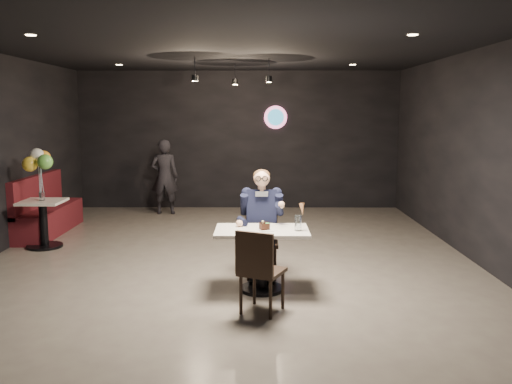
{
  "coord_description": "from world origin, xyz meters",
  "views": [
    {
      "loc": [
        0.43,
        -7.42,
        2.13
      ],
      "look_at": [
        0.4,
        -0.57,
        1.1
      ],
      "focal_mm": 38.0,
      "sensor_mm": 36.0,
      "label": 1
    }
  ],
  "objects_px": {
    "passerby": "(165,177)",
    "main_table": "(262,260)",
    "sundae_glass": "(298,223)",
    "booth_bench": "(49,204)",
    "seated_man": "(262,222)",
    "balloon_vase": "(42,196)",
    "side_table": "(44,223)",
    "chair_far": "(262,242)",
    "chair_near": "(262,270)"
  },
  "relations": [
    {
      "from": "booth_bench",
      "to": "passerby",
      "type": "distance_m",
      "value": 2.54
    },
    {
      "from": "seated_man",
      "to": "balloon_vase",
      "type": "distance_m",
      "value": 3.74
    },
    {
      "from": "chair_near",
      "to": "passerby",
      "type": "xyz_separation_m",
      "value": [
        -1.99,
        5.59,
        0.32
      ]
    },
    {
      "from": "chair_far",
      "to": "booth_bench",
      "type": "bearing_deg",
      "value": 145.93
    },
    {
      "from": "main_table",
      "to": "balloon_vase",
      "type": "xyz_separation_m",
      "value": [
        -3.42,
        2.06,
        0.44
      ]
    },
    {
      "from": "sundae_glass",
      "to": "balloon_vase",
      "type": "relative_size",
      "value": 1.32
    },
    {
      "from": "main_table",
      "to": "seated_man",
      "type": "relative_size",
      "value": 0.76
    },
    {
      "from": "side_table",
      "to": "chair_near",
      "type": "bearing_deg",
      "value": -38.85
    },
    {
      "from": "sundae_glass",
      "to": "balloon_vase",
      "type": "height_order",
      "value": "sundae_glass"
    },
    {
      "from": "chair_near",
      "to": "passerby",
      "type": "bearing_deg",
      "value": 133.98
    },
    {
      "from": "balloon_vase",
      "to": "chair_far",
      "type": "bearing_deg",
      "value": -23.9
    },
    {
      "from": "chair_far",
      "to": "sundae_glass",
      "type": "xyz_separation_m",
      "value": [
        0.42,
        -0.62,
        0.38
      ]
    },
    {
      "from": "main_table",
      "to": "chair_far",
      "type": "bearing_deg",
      "value": 90.0
    },
    {
      "from": "sundae_glass",
      "to": "booth_bench",
      "type": "xyz_separation_m",
      "value": [
        -4.14,
        3.14,
        -0.33
      ]
    },
    {
      "from": "balloon_vase",
      "to": "passerby",
      "type": "xyz_separation_m",
      "value": [
        1.43,
        2.84,
        -0.04
      ]
    },
    {
      "from": "booth_bench",
      "to": "balloon_vase",
      "type": "xyz_separation_m",
      "value": [
        0.3,
        -1.0,
        0.3
      ]
    },
    {
      "from": "booth_bench",
      "to": "chair_far",
      "type": "bearing_deg",
      "value": -34.07
    },
    {
      "from": "chair_far",
      "to": "passerby",
      "type": "xyz_separation_m",
      "value": [
        -1.99,
        4.35,
        0.32
      ]
    },
    {
      "from": "chair_far",
      "to": "booth_bench",
      "type": "distance_m",
      "value": 4.49
    },
    {
      "from": "side_table",
      "to": "passerby",
      "type": "xyz_separation_m",
      "value": [
        1.43,
        2.84,
        0.39
      ]
    },
    {
      "from": "sundae_glass",
      "to": "passerby",
      "type": "relative_size",
      "value": 0.12
    },
    {
      "from": "seated_man",
      "to": "sundae_glass",
      "type": "relative_size",
      "value": 8.01
    },
    {
      "from": "main_table",
      "to": "seated_man",
      "type": "height_order",
      "value": "seated_man"
    },
    {
      "from": "sundae_glass",
      "to": "seated_man",
      "type": "bearing_deg",
      "value": 124.1
    },
    {
      "from": "booth_bench",
      "to": "seated_man",
      "type": "bearing_deg",
      "value": -34.07
    },
    {
      "from": "chair_far",
      "to": "side_table",
      "type": "bearing_deg",
      "value": 156.1
    },
    {
      "from": "seated_man",
      "to": "passerby",
      "type": "relative_size",
      "value": 0.92
    },
    {
      "from": "chair_near",
      "to": "seated_man",
      "type": "distance_m",
      "value": 1.27
    },
    {
      "from": "chair_near",
      "to": "booth_bench",
      "type": "relative_size",
      "value": 0.45
    },
    {
      "from": "main_table",
      "to": "side_table",
      "type": "height_order",
      "value": "side_table"
    },
    {
      "from": "side_table",
      "to": "passerby",
      "type": "height_order",
      "value": "passerby"
    },
    {
      "from": "chair_far",
      "to": "passerby",
      "type": "bearing_deg",
      "value": 114.59
    },
    {
      "from": "balloon_vase",
      "to": "chair_near",
      "type": "bearing_deg",
      "value": -38.85
    },
    {
      "from": "main_table",
      "to": "chair_near",
      "type": "distance_m",
      "value": 0.69
    },
    {
      "from": "sundae_glass",
      "to": "chair_near",
      "type": "bearing_deg",
      "value": -124.39
    },
    {
      "from": "main_table",
      "to": "passerby",
      "type": "relative_size",
      "value": 0.7
    },
    {
      "from": "chair_near",
      "to": "balloon_vase",
      "type": "bearing_deg",
      "value": 165.52
    },
    {
      "from": "chair_near",
      "to": "sundae_glass",
      "type": "relative_size",
      "value": 5.11
    },
    {
      "from": "sundae_glass",
      "to": "booth_bench",
      "type": "bearing_deg",
      "value": 142.84
    },
    {
      "from": "passerby",
      "to": "main_table",
      "type": "bearing_deg",
      "value": 111.31
    },
    {
      "from": "balloon_vase",
      "to": "passerby",
      "type": "bearing_deg",
      "value": 63.34
    },
    {
      "from": "main_table",
      "to": "side_table",
      "type": "xyz_separation_m",
      "value": [
        -3.42,
        2.06,
        0.02
      ]
    },
    {
      "from": "chair_near",
      "to": "chair_far",
      "type": "bearing_deg",
      "value": 114.36
    },
    {
      "from": "seated_man",
      "to": "chair_far",
      "type": "bearing_deg",
      "value": 0.0
    },
    {
      "from": "passerby",
      "to": "side_table",
      "type": "bearing_deg",
      "value": 62.53
    },
    {
      "from": "chair_near",
      "to": "sundae_glass",
      "type": "xyz_separation_m",
      "value": [
        0.42,
        0.62,
        0.38
      ]
    },
    {
      "from": "seated_man",
      "to": "passerby",
      "type": "distance_m",
      "value": 4.79
    },
    {
      "from": "booth_bench",
      "to": "passerby",
      "type": "relative_size",
      "value": 1.32
    },
    {
      "from": "sundae_glass",
      "to": "side_table",
      "type": "xyz_separation_m",
      "value": [
        -3.84,
        2.14,
        -0.45
      ]
    },
    {
      "from": "chair_near",
      "to": "side_table",
      "type": "distance_m",
      "value": 4.39
    }
  ]
}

